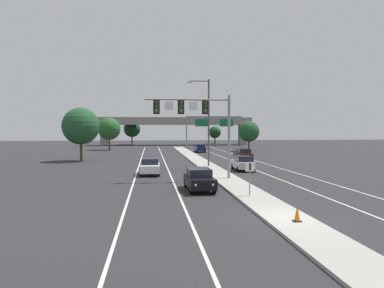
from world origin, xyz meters
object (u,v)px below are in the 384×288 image
Objects in this scene: highway_sign_gantry at (214,122)px; tree_far_left_b at (81,126)px; car_oncoming_black at (199,179)px; tree_far_right_b at (249,131)px; tree_far_right_a at (215,132)px; tree_far_left_c at (132,129)px; median_sign_post at (250,173)px; street_lamp_median at (207,117)px; car_receding_silver at (243,163)px; car_receding_darkred at (243,154)px; car_oncoming_white at (150,166)px; tree_far_left_a at (109,129)px; traffic_cone_median_nose at (297,214)px; car_receding_navy at (200,148)px; overhead_signal_mast at (199,117)px.

tree_far_left_b is at bearing -126.16° from highway_sign_gantry.
car_oncoming_black is 0.74× the size of tree_far_right_b.
tree_far_right_a is (4.55, 25.31, -2.69)m from highway_sign_gantry.
highway_sign_gantry is 30.05m from tree_far_left_c.
median_sign_post is 33.81m from tree_far_left_b.
highway_sign_gantry is at bearing 53.84° from tree_far_left_b.
street_lamp_median is at bearing -32.47° from tree_far_left_b.
car_receding_silver is 0.65× the size of tree_far_left_c.
tree_far_left_b is 65.40m from tree_far_right_a.
car_oncoming_black is 27.67m from car_receding_darkred.
tree_far_left_c reaches higher than tree_far_right_a.
car_oncoming_white is (-6.41, 13.01, -0.77)m from median_sign_post.
car_oncoming_black is 10.41m from car_oncoming_white.
tree_far_right_b is (4.89, -12.86, -2.21)m from highway_sign_gantry.
tree_far_left_a is at bearing 114.01° from car_receding_silver.
traffic_cone_median_nose is 96.08m from tree_far_right_a.
tree_far_left_c is 1.29× the size of tree_far_right_a.
street_lamp_median reaches higher than highway_sign_gantry.
car_receding_darkred is at bearing -107.07° from tree_far_right_b.
tree_far_right_a reaches higher than car_oncoming_white.
tree_far_left_a reaches higher than car_receding_silver.
tree_far_left_b reaches higher than car_receding_silver.
traffic_cone_median_nose is 58.60m from tree_far_right_b.
tree_far_left_c is (-20.09, 22.29, -1.67)m from highway_sign_gantry.
highway_sign_gantry is 2.49× the size of tree_far_right_a.
tree_far_left_c reaches higher than car_receding_darkred.
median_sign_post is 19.88m from street_lamp_median.
car_oncoming_white is at bearing 116.22° from median_sign_post.
car_oncoming_white is (-6.52, -6.42, -4.97)m from street_lamp_median.
street_lamp_median is 44.34m from highway_sign_gantry.
tree_far_right_b reaches higher than tree_far_right_a.
car_oncoming_white is at bearing -106.54° from highway_sign_gantry.
street_lamp_median is 19.04m from tree_far_left_b.
traffic_cone_median_nose is at bearing -86.88° from median_sign_post.
tree_far_left_a reaches higher than tree_far_right_a.
street_lamp_median is at bearing 44.51° from car_oncoming_white.
car_receding_navy is 0.84× the size of tree_far_right_a.
tree_far_right_b is at bearing 75.11° from median_sign_post.
car_oncoming_white is at bearing -78.91° from tree_far_left_a.
street_lamp_median is 2.23× the size of car_oncoming_white.
tree_far_left_b is 1.08× the size of tree_far_left_a.
highway_sign_gantry is at bearing 83.43° from traffic_cone_median_nose.
car_oncoming_black is at bearing -109.05° from tree_far_right_b.
tree_far_left_b is (-15.93, 29.64, 3.25)m from median_sign_post.
overhead_signal_mast is 23.00m from car_receding_darkred.
tree_far_right_b is (13.32, 50.12, 2.37)m from median_sign_post.
car_receding_darkred is at bearing -1.31° from tree_far_left_b.
car_receding_navy is at bearing -68.73° from tree_far_left_c.
tree_far_left_b reaches higher than traffic_cone_median_nose.
street_lamp_median reaches higher than car_receding_silver.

